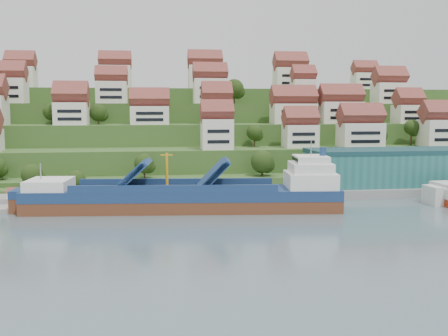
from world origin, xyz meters
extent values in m
plane|color=slate|center=(0.00, 0.00, 0.00)|extent=(300.00, 300.00, 0.00)
cube|color=gray|center=(20.00, 15.00, 1.10)|extent=(180.00, 14.00, 2.20)
cube|color=#2D4C1E|center=(0.00, 86.00, 2.00)|extent=(260.00, 128.00, 4.00)
cube|color=#2D4C1E|center=(0.00, 91.00, 5.50)|extent=(260.00, 118.00, 11.00)
cube|color=#2D4C1E|center=(0.00, 99.00, 9.00)|extent=(260.00, 102.00, 18.00)
cube|color=#2D4C1E|center=(0.00, 107.00, 12.50)|extent=(260.00, 86.00, 25.00)
cube|color=#2D4C1E|center=(0.00, 116.00, 15.50)|extent=(260.00, 68.00, 31.00)
cube|color=silver|center=(-1.24, 36.54, 15.55)|extent=(9.30, 7.62, 9.11)
cube|color=silver|center=(25.71, 39.95, 14.57)|extent=(10.27, 7.73, 7.15)
cube|color=silver|center=(44.77, 37.87, 14.85)|extent=(13.35, 8.26, 7.71)
cube|color=silver|center=(72.52, 38.95, 15.31)|extent=(12.07, 8.31, 8.62)
cube|color=silver|center=(-46.19, 53.64, 21.59)|extent=(10.41, 8.98, 7.17)
cube|color=silver|center=(-21.37, 54.40, 21.02)|extent=(12.51, 7.90, 6.03)
cube|color=silver|center=(0.81, 53.75, 21.86)|extent=(9.64, 8.56, 7.72)
cube|color=silver|center=(27.91, 56.21, 21.45)|extent=(15.00, 8.36, 6.90)
cube|color=silver|center=(44.78, 55.58, 21.78)|extent=(14.55, 8.18, 7.56)
cube|color=silver|center=(69.75, 55.20, 21.24)|extent=(9.32, 8.04, 6.48)
cube|color=silver|center=(-68.99, 68.96, 29.28)|extent=(10.96, 7.86, 8.55)
cube|color=silver|center=(-34.80, 70.94, 28.91)|extent=(10.78, 7.30, 7.82)
cube|color=silver|center=(0.56, 70.95, 29.52)|extent=(12.01, 7.79, 9.05)
cube|color=silver|center=(35.02, 68.42, 29.42)|extent=(8.38, 7.14, 8.85)
cube|color=silver|center=(69.46, 69.59, 28.94)|extent=(11.77, 8.47, 7.87)
cube|color=silver|center=(-70.11, 89.51, 35.02)|extent=(10.48, 8.03, 8.05)
cube|color=silver|center=(-34.64, 88.01, 35.38)|extent=(11.88, 7.51, 8.76)
cube|color=silver|center=(0.40, 87.82, 35.59)|extent=(12.99, 8.15, 9.17)
cube|color=silver|center=(35.86, 89.57, 35.37)|extent=(13.04, 8.73, 8.73)
cube|color=silver|center=(69.29, 92.57, 34.60)|extent=(10.05, 7.05, 7.20)
ellipsoid|color=#284115|center=(10.53, 26.11, 8.18)|extent=(6.62, 6.62, 6.62)
ellipsoid|color=#284115|center=(-22.86, 26.29, 8.18)|extent=(5.47, 5.47, 5.47)
ellipsoid|color=#284115|center=(53.52, 43.11, 15.00)|extent=(5.40, 5.40, 5.40)
ellipsoid|color=#284115|center=(64.87, 43.11, 17.10)|extent=(5.05, 5.05, 5.05)
ellipsoid|color=#284115|center=(11.75, 43.66, 15.69)|extent=(5.15, 5.15, 5.15)
ellipsoid|color=#284115|center=(-53.55, 59.38, 22.08)|extent=(5.56, 5.56, 5.56)
ellipsoid|color=#284115|center=(-38.32, 57.97, 21.89)|extent=(5.82, 5.82, 5.82)
ellipsoid|color=#284115|center=(9.91, 73.21, 30.59)|extent=(7.15, 7.15, 7.15)
ellipsoid|color=#284115|center=(35.40, 75.94, 29.14)|extent=(4.78, 4.78, 4.78)
ellipsoid|color=#284115|center=(40.04, 73.97, 28.37)|extent=(5.19, 5.19, 5.19)
ellipsoid|color=#284115|center=(-51.06, 19.00, 6.48)|extent=(5.51, 5.51, 5.51)
ellipsoid|color=#284115|center=(-40.17, 19.00, 5.06)|extent=(4.68, 4.68, 4.68)
cube|color=#276A67|center=(52.00, 17.00, 7.20)|extent=(60.00, 15.00, 10.00)
cylinder|color=gray|center=(18.00, 10.00, 6.20)|extent=(0.16, 0.16, 8.00)
cube|color=maroon|center=(18.60, 10.00, 9.80)|extent=(1.20, 0.05, 0.80)
cube|color=white|center=(-54.00, 11.50, 2.10)|extent=(2.40, 2.20, 2.20)
cube|color=brown|center=(-13.56, 0.19, 1.00)|extent=(72.28, 18.09, 4.59)
cube|color=navy|center=(-13.56, 0.19, 3.94)|extent=(72.29, 18.20, 2.38)
cube|color=white|center=(-43.68, 3.21, 6.24)|extent=(10.17, 11.32, 2.38)
cube|color=#262628|center=(-15.39, 0.38, 5.14)|extent=(46.56, 13.88, 0.28)
cube|color=navy|center=(-25.43, 1.38, 8.25)|extent=(7.85, 10.76, 6.34)
cube|color=navy|center=(-7.17, -0.45, 8.25)|extent=(7.50, 10.73, 6.70)
cylinder|color=gold|center=(-17.21, 0.56, 9.17)|extent=(0.70, 0.70, 8.25)
cube|color=white|center=(15.64, -2.73, 6.88)|extent=(11.99, 11.50, 3.67)
cube|color=white|center=(15.64, -2.73, 9.81)|extent=(10.06, 10.22, 2.29)
cube|color=white|center=(15.64, -2.73, 11.74)|extent=(8.12, 8.95, 1.65)
cylinder|color=navy|center=(18.38, -3.01, 13.48)|extent=(1.61, 1.61, 2.02)
camera|label=1|loc=(-19.79, -112.80, 23.46)|focal=40.00mm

